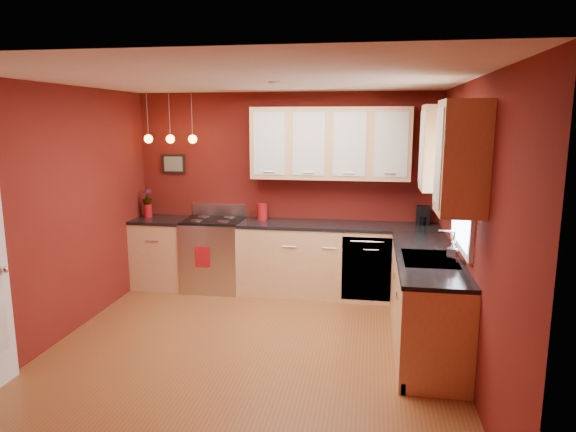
% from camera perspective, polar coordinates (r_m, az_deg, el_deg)
% --- Properties ---
extents(floor, '(4.20, 4.20, 0.00)m').
position_cam_1_polar(floor, '(5.24, -4.19, -14.74)').
color(floor, brown).
rests_on(floor, ground).
extents(ceiling, '(4.00, 4.20, 0.02)m').
position_cam_1_polar(ceiling, '(4.75, -4.63, 14.89)').
color(ceiling, white).
rests_on(ceiling, wall_back).
extents(wall_back, '(4.00, 0.02, 2.60)m').
position_cam_1_polar(wall_back, '(6.86, -0.27, 2.74)').
color(wall_back, maroon).
rests_on(wall_back, floor).
extents(wall_front, '(4.00, 0.02, 2.60)m').
position_cam_1_polar(wall_front, '(2.90, -14.30, -8.74)').
color(wall_front, maroon).
rests_on(wall_front, floor).
extents(wall_left, '(0.02, 4.20, 2.60)m').
position_cam_1_polar(wall_left, '(5.64, -24.54, 0.03)').
color(wall_left, maroon).
rests_on(wall_left, floor).
extents(wall_right, '(0.02, 4.20, 2.60)m').
position_cam_1_polar(wall_right, '(4.78, 19.62, -1.40)').
color(wall_right, maroon).
rests_on(wall_right, floor).
extents(base_cabinets_back_left, '(0.70, 0.60, 0.90)m').
position_cam_1_polar(base_cabinets_back_left, '(7.21, -13.75, -4.08)').
color(base_cabinets_back_left, '#E5B17B').
rests_on(base_cabinets_back_left, floor).
extents(base_cabinets_back_right, '(2.54, 0.60, 0.90)m').
position_cam_1_polar(base_cabinets_back_right, '(6.66, 5.54, -5.03)').
color(base_cabinets_back_right, '#E5B17B').
rests_on(base_cabinets_back_right, floor).
extents(base_cabinets_right, '(0.60, 2.10, 0.90)m').
position_cam_1_polar(base_cabinets_right, '(5.39, 15.03, -9.18)').
color(base_cabinets_right, '#E5B17B').
rests_on(base_cabinets_right, floor).
extents(counter_back_left, '(0.70, 0.62, 0.04)m').
position_cam_1_polar(counter_back_left, '(7.10, -13.92, -0.41)').
color(counter_back_left, black).
rests_on(counter_back_left, base_cabinets_back_left).
extents(counter_back_right, '(2.54, 0.62, 0.04)m').
position_cam_1_polar(counter_back_right, '(6.55, 5.61, -1.07)').
color(counter_back_right, black).
rests_on(counter_back_right, base_cabinets_back_right).
extents(counter_right, '(0.62, 2.10, 0.04)m').
position_cam_1_polar(counter_right, '(5.25, 15.27, -4.35)').
color(counter_right, black).
rests_on(counter_right, base_cabinets_right).
extents(gas_range, '(0.76, 0.64, 1.11)m').
position_cam_1_polar(gas_range, '(6.95, -8.20, -4.16)').
color(gas_range, '#BBBBC0').
rests_on(gas_range, floor).
extents(dishwasher_front, '(0.60, 0.02, 0.80)m').
position_cam_1_polar(dishwasher_front, '(6.37, 8.70, -5.84)').
color(dishwasher_front, '#BBBBC0').
rests_on(dishwasher_front, base_cabinets_back_right).
extents(sink, '(0.50, 0.70, 0.33)m').
position_cam_1_polar(sink, '(5.11, 15.46, -4.83)').
color(sink, gray).
rests_on(sink, counter_right).
extents(window, '(0.06, 1.02, 1.22)m').
position_cam_1_polar(window, '(5.01, 19.01, 3.68)').
color(window, white).
rests_on(window, wall_right).
extents(upper_cabinets_back, '(2.00, 0.35, 0.90)m').
position_cam_1_polar(upper_cabinets_back, '(6.55, 4.70, 8.04)').
color(upper_cabinets_back, '#E5B17B').
rests_on(upper_cabinets_back, wall_back).
extents(upper_cabinets_right, '(0.35, 1.95, 0.90)m').
position_cam_1_polar(upper_cabinets_right, '(4.98, 17.44, 6.76)').
color(upper_cabinets_right, '#E5B17B').
rests_on(upper_cabinets_right, wall_right).
extents(wall_picture, '(0.32, 0.03, 0.26)m').
position_cam_1_polar(wall_picture, '(7.22, -12.58, 5.68)').
color(wall_picture, black).
rests_on(wall_picture, wall_back).
extents(pendant_lights, '(0.71, 0.11, 0.66)m').
position_cam_1_polar(pendant_lights, '(6.86, -12.94, 8.41)').
color(pendant_lights, gray).
rests_on(pendant_lights, ceiling).
extents(red_canister, '(0.14, 0.14, 0.21)m').
position_cam_1_polar(red_canister, '(6.80, -2.86, 0.50)').
color(red_canister, '#A21118').
rests_on(red_canister, counter_back_right).
extents(red_vase, '(0.11, 0.11, 0.18)m').
position_cam_1_polar(red_vase, '(7.22, -15.32, 0.57)').
color(red_vase, '#A21118').
rests_on(red_vase, counter_back_left).
extents(flowers, '(0.15, 0.15, 0.23)m').
position_cam_1_polar(flowers, '(7.19, -15.39, 2.01)').
color(flowers, '#A21118').
rests_on(flowers, red_vase).
extents(coffee_maker, '(0.17, 0.17, 0.24)m').
position_cam_1_polar(coffee_maker, '(6.69, 14.74, 0.01)').
color(coffee_maker, black).
rests_on(coffee_maker, counter_back_right).
extents(soap_pump, '(0.12, 0.12, 0.21)m').
position_cam_1_polar(soap_pump, '(4.99, 17.81, -3.81)').
color(soap_pump, silver).
rests_on(soap_pump, counter_right).
extents(dish_towel, '(0.20, 0.01, 0.27)m').
position_cam_1_polar(dish_towel, '(6.65, -9.49, -4.53)').
color(dish_towel, '#A21118').
rests_on(dish_towel, gas_range).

